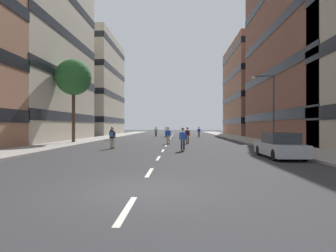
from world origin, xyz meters
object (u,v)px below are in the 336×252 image
street_tree_near (73,78)px  skater_2 (187,134)px  parked_car_near (280,146)px  skater_5 (199,131)px  streetlamp_right (270,102)px  skater_0 (168,135)px  skater_7 (183,138)px  skater_1 (112,133)px  skater_4 (112,137)px  skater_3 (156,131)px  skater_6 (166,131)px

street_tree_near → skater_2: (12.60, -0.41, -6.24)m
parked_car_near → skater_5: (-2.52, 30.29, 0.29)m
streetlamp_right → skater_0: 10.50m
parked_car_near → street_tree_near: (-17.67, 13.32, 6.55)m
streetlamp_right → skater_7: streetlamp_right is taller
streetlamp_right → skater_7: (-8.13, -4.81, -3.15)m
street_tree_near → skater_0: street_tree_near is taller
street_tree_near → skater_1: street_tree_near is taller
parked_car_near → skater_5: bearing=94.7°
street_tree_near → skater_5: street_tree_near is taller
skater_2 → skater_5: same height
skater_1 → skater_2: 11.49m
skater_5 → skater_7: same height
skater_1 → skater_4: (3.17, -12.78, 0.03)m
skater_2 → skater_5: 17.56m
skater_4 → skater_5: (9.11, 24.03, -0.03)m
skater_0 → skater_2: same height
skater_3 → skater_4: same height
parked_car_near → skater_3: bearing=107.3°
skater_6 → skater_0: bearing=-86.7°
skater_3 → skater_7: 28.15m
skater_2 → skater_6: size_ratio=1.00×
parked_car_near → skater_6: size_ratio=2.47×
skater_2 → skater_7: same height
skater_5 → skater_7: size_ratio=1.00×
streetlamp_right → skater_0: size_ratio=3.65×
parked_car_near → skater_5: 30.40m
skater_1 → skater_6: bearing=57.6°
parked_car_near → skater_2: 13.88m
street_tree_near → parked_car_near: bearing=-37.0°
skater_0 → skater_6: 17.37m
parked_car_near → street_tree_near: bearing=143.0°
skater_1 → skater_7: (9.08, -14.72, 0.00)m
streetlamp_right → skater_1: size_ratio=3.65×
skater_0 → skater_7: 8.02m
street_tree_near → skater_7: street_tree_near is taller
skater_5 → skater_1: bearing=-137.5°
skater_3 → skater_4: size_ratio=1.00×
street_tree_near → skater_2: size_ratio=5.13×
street_tree_near → streetlamp_right: 20.75m
skater_7 → parked_car_near: bearing=-37.1°
skater_3 → street_tree_near: bearing=-112.1°
skater_2 → skater_3: 19.86m
skater_5 → street_tree_near: bearing=-131.8°
skater_5 → streetlamp_right: bearing=-76.9°
streetlamp_right → street_tree_near: bearing=168.2°
skater_0 → skater_5: bearing=75.7°
streetlamp_right → parked_car_near: bearing=-104.8°
skater_2 → skater_3: same height
streetlamp_right → skater_6: 23.20m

